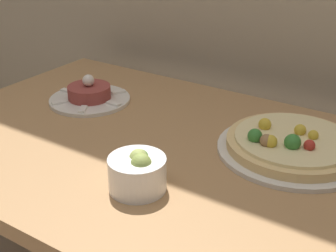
{
  "coord_description": "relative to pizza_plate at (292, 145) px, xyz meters",
  "views": [
    {
      "loc": [
        0.44,
        -0.38,
        1.21
      ],
      "look_at": [
        -0.08,
        0.4,
        0.76
      ],
      "focal_mm": 50.0,
      "sensor_mm": 36.0,
      "label": 1
    }
  ],
  "objects": [
    {
      "name": "tartare_plate",
      "position": [
        -0.56,
        -0.03,
        -0.0
      ],
      "size": [
        0.22,
        0.22,
        0.08
      ],
      "color": "silver",
      "rests_on": "dining_table"
    },
    {
      "name": "dining_table",
      "position": [
        -0.17,
        -0.13,
        -0.11
      ],
      "size": [
        1.34,
        0.76,
        0.72
      ],
      "color": "#AD7F51",
      "rests_on": "ground_plane"
    },
    {
      "name": "pizza_plate",
      "position": [
        0.0,
        0.0,
        0.0
      ],
      "size": [
        0.33,
        0.33,
        0.06
      ],
      "color": "silver",
      "rests_on": "dining_table"
    },
    {
      "name": "small_bowl",
      "position": [
        -0.19,
        -0.3,
        0.02
      ],
      "size": [
        0.11,
        0.11,
        0.08
      ],
      "color": "white",
      "rests_on": "dining_table"
    }
  ]
}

